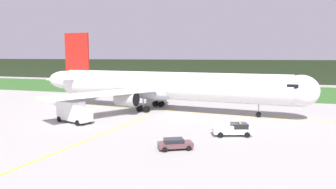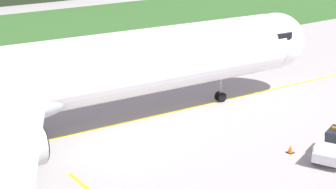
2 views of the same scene
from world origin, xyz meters
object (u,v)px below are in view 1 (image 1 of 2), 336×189
at_px(apron_cone, 222,128).
at_px(staff_car, 175,144).
at_px(airliner, 164,86).
at_px(catering_truck, 73,111).
at_px(ops_pickup_truck, 234,129).

bearing_deg(apron_cone, staff_car, -109.06).
height_order(airliner, catering_truck, airliner).
relative_size(catering_truck, apron_cone, 11.53).
height_order(airliner, apron_cone, airliner).
distance_m(airliner, catering_truck, 19.18).
height_order(ops_pickup_truck, apron_cone, ops_pickup_truck).
xyz_separation_m(ops_pickup_truck, staff_car, (-5.92, -8.57, -0.20)).
relative_size(ops_pickup_truck, apron_cone, 9.24).
bearing_deg(catering_truck, airliner, 56.73).
height_order(airliner, ops_pickup_truck, airliner).
xyz_separation_m(staff_car, apron_cone, (3.85, 11.15, -0.40)).
bearing_deg(apron_cone, airliner, 135.26).
bearing_deg(ops_pickup_truck, apron_cone, 128.73).
height_order(staff_car, apron_cone, staff_car).
relative_size(catering_truck, staff_car, 1.61).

